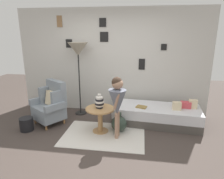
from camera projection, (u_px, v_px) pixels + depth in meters
The scene contains 15 objects.
ground_plane at pixel (96, 149), 3.57m from camera, with size 12.00×12.00×0.00m, color #423833.
gallery_wall at pixel (112, 62), 5.07m from camera, with size 4.80×0.12×2.60m.
rug at pixel (104, 135), 4.05m from camera, with size 1.63×1.13×0.01m, color silver.
armchair at pixel (51, 104), 4.52m from camera, with size 0.90×0.85×0.97m.
daybed at pixel (156, 115), 4.55m from camera, with size 1.96×0.96×0.40m.
pillow_head at pixel (193, 104), 4.39m from camera, with size 0.18×0.12×0.19m, color beige.
pillow_mid at pixel (186, 105), 4.41m from camera, with size 0.22×0.12×0.15m, color #D64C56.
pillow_back at pixel (177, 106), 4.31m from camera, with size 0.18×0.12×0.17m, color beige.
side_table at pixel (100, 115), 4.11m from camera, with size 0.60×0.60×0.52m.
vase_striped at pixel (99, 102), 4.05m from camera, with size 0.19×0.19×0.29m.
floor_lamp at pixel (78, 51), 4.73m from camera, with size 0.47×0.47×1.79m.
person_child at pixel (117, 99), 3.76m from camera, with size 0.34×0.34×1.23m.
book_on_daybed at pixel (141, 107), 4.45m from camera, with size 0.22×0.16×0.03m, color olive.
demijohn_near at pixel (119, 123), 4.19m from camera, with size 0.33×0.33×0.42m.
magazine_basket at pixel (27, 124), 4.23m from camera, with size 0.28×0.28×0.28m, color black.
Camera 1 is at (0.75, -3.06, 2.00)m, focal length 32.06 mm.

